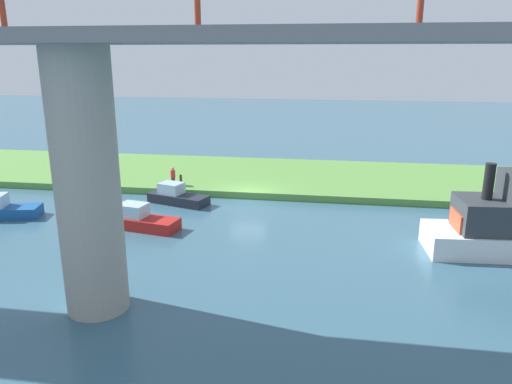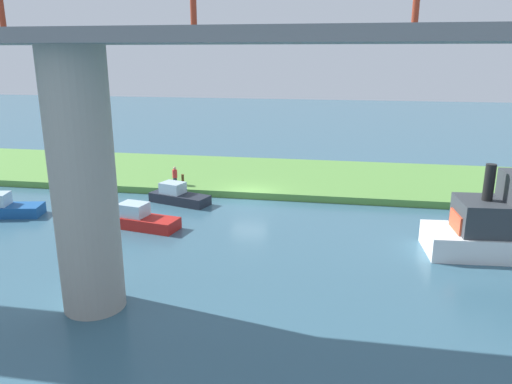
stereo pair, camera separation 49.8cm
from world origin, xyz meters
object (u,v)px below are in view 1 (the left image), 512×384
object	(u,v)px
bridge_pylon	(87,186)
skiff_small	(177,196)
motorboat_white	(1,209)
person_on_bank	(173,176)
mooring_post	(181,180)
houseboat_blue	(140,220)

from	to	relation	value
bridge_pylon	skiff_small	size ratio (longest dim) A/B	2.29
skiff_small	motorboat_white	distance (m)	11.13
skiff_small	person_on_bank	bearing A→B (deg)	-67.36
bridge_pylon	mooring_post	bearing A→B (deg)	-83.40
bridge_pylon	skiff_small	xyz separation A→B (m)	(1.37, -14.49, -4.68)
mooring_post	motorboat_white	bearing A→B (deg)	39.12
person_on_bank	skiff_small	world-z (taller)	person_on_bank
mooring_post	skiff_small	bearing A→B (deg)	102.14
mooring_post	motorboat_white	size ratio (longest dim) A/B	0.17
houseboat_blue	motorboat_white	size ratio (longest dim) A/B	0.98
person_on_bank	motorboat_white	bearing A→B (deg)	40.25
person_on_bank	motorboat_white	xyz separation A→B (m)	(8.91, 7.54, -0.67)
mooring_post	motorboat_white	distance (m)	12.20
motorboat_white	houseboat_blue	bearing A→B (deg)	176.75
person_on_bank	skiff_small	distance (m)	3.23
skiff_small	houseboat_blue	bearing A→B (deg)	83.61
mooring_post	person_on_bank	bearing A→B (deg)	15.54
houseboat_blue	motorboat_white	xyz separation A→B (m)	(9.54, -0.54, 0.01)
houseboat_blue	person_on_bank	bearing A→B (deg)	-85.51
bridge_pylon	motorboat_white	world-z (taller)	bridge_pylon
bridge_pylon	skiff_small	world-z (taller)	bridge_pylon
houseboat_blue	motorboat_white	distance (m)	9.56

